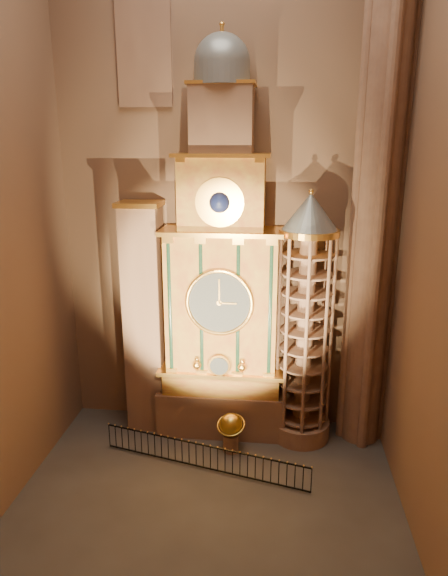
# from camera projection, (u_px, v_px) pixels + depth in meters

# --- Properties ---
(floor) EXTENTS (14.00, 14.00, 0.00)m
(floor) POSITION_uv_depth(u_px,v_px,m) (207.00, 501.00, 18.62)
(floor) COLOR #383330
(floor) RESTS_ON ground
(wall_back) EXTENTS (22.00, 0.00, 22.00)m
(wall_back) POSITION_uv_depth(u_px,v_px,m) (225.00, 180.00, 21.32)
(wall_back) COLOR #815E45
(wall_back) RESTS_ON floor
(wall_right) EXTENTS (0.00, 22.00, 22.00)m
(wall_right) POSITION_uv_depth(u_px,v_px,m) (443.00, 198.00, 14.87)
(wall_right) COLOR #815E45
(wall_right) RESTS_ON floor
(astronomical_clock) EXTENTS (5.60, 2.41, 16.70)m
(astronomical_clock) POSITION_uv_depth(u_px,v_px,m) (222.00, 287.00, 21.52)
(astronomical_clock) COLOR #8C634C
(astronomical_clock) RESTS_ON floor
(portrait_tower) EXTENTS (1.80, 1.60, 10.20)m
(portrait_tower) POSITION_uv_depth(u_px,v_px,m) (145.00, 318.00, 22.31)
(portrait_tower) COLOR #8C634C
(portrait_tower) RESTS_ON floor
(stair_turret) EXTENTS (2.50, 2.50, 10.80)m
(stair_turret) POSITION_uv_depth(u_px,v_px,m) (305.00, 324.00, 21.30)
(stair_turret) COLOR #8C634C
(stair_turret) RESTS_ON floor
(gothic_pier) EXTENTS (2.04, 2.04, 22.00)m
(gothic_pier) POSITION_uv_depth(u_px,v_px,m) (379.00, 184.00, 19.74)
(gothic_pier) COLOR #8C634C
(gothic_pier) RESTS_ON floor
(stained_glass_window) EXTENTS (2.20, 0.14, 5.20)m
(stained_glass_window) POSITION_uv_depth(u_px,v_px,m) (143.00, 37.00, 20.06)
(stained_glass_window) COLOR navy
(stained_glass_window) RESTS_ON wall_back
(celestial_globe) EXTENTS (1.39, 1.34, 1.71)m
(celestial_globe) POSITION_uv_depth(u_px,v_px,m) (231.00, 429.00, 21.36)
(celestial_globe) COLOR #8C634C
(celestial_globe) RESTS_ON floor
(iron_railing) EXTENTS (8.35, 2.17, 1.06)m
(iron_railing) POSITION_uv_depth(u_px,v_px,m) (203.00, 457.00, 20.25)
(iron_railing) COLOR black
(iron_railing) RESTS_ON floor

